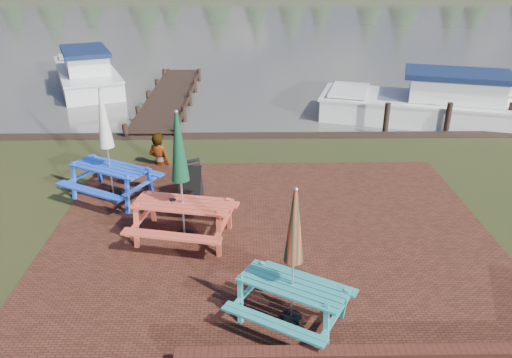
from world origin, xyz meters
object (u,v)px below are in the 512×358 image
Objects in this scene: picnic_table_red at (182,197)px; person at (158,133)px; chalkboard at (190,181)px; boat_near at (432,105)px; boat_jetty at (87,74)px; picnic_table_blue at (109,162)px; picnic_table_teal at (293,278)px; jetty at (170,97)px.

picnic_table_red is 1.49× the size of person.
chalkboard is (-0.05, 1.77, -0.47)m from picnic_table_red.
boat_jetty is at bearing 85.91° from boat_near.
picnic_table_red is at bearing -88.64° from boat_jetty.
picnic_table_blue is at bearing 93.01° from person.
picnic_table_teal reaches higher than person.
picnic_table_blue is at bearing 161.66° from picnic_table_teal.
picnic_table_blue reaches higher than picnic_table_teal.
jetty is (-3.70, 12.91, -0.69)m from picnic_table_teal.
picnic_table_blue is at bearing -91.05° from jetty.
chalkboard is 12.81m from boat_jetty.
picnic_table_teal is 5.86m from picnic_table_blue.
boat_jetty is (-5.73, 11.45, -0.08)m from chalkboard.
boat_jetty is 0.91× the size of boat_near.
picnic_table_blue is 0.37× the size of boat_jetty.
chalkboard reaches higher than jetty.
boat_near is (13.51, -5.15, 0.01)m from boat_jetty.
picnic_table_teal reaches higher than jetty.
picnic_table_teal is at bearing -86.07° from boat_jetty.
person reaches higher than boat_jetty.
picnic_table_teal is at bearing 168.18° from boat_near.
jetty is 6.61m from person.
jetty is (-1.69, 8.63, -0.35)m from chalkboard.
picnic_table_red reaches higher than chalkboard.
chalkboard is 0.50× the size of person.
boat_jetty is (-4.04, 2.82, 0.27)m from jetty.
picnic_table_blue reaches higher than boat_near.
picnic_table_blue is 0.29× the size of jetty.
boat_near is 4.33× the size of person.
boat_near is at bearing -13.80° from jetty.
picnic_table_blue is (-1.90, 1.90, -0.03)m from picnic_table_red.
picnic_table_red is at bearing -16.34° from picnic_table_blue.
picnic_table_blue is (-3.85, 4.41, 0.10)m from picnic_table_teal.
boat_near is at bearing 58.22° from picnic_table_red.
picnic_table_blue is 11.44m from boat_near.
boat_near is at bearing 10.02° from chalkboard.
person reaches higher than chalkboard.
picnic_table_teal is 3.19m from picnic_table_red.
jetty is 1.18× the size of boat_near.
picnic_table_blue is 11.98m from boat_jetty.
person is at bearing 96.90° from picnic_table_blue.
picnic_table_blue is 0.34× the size of boat_near.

